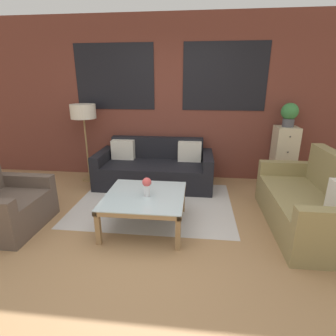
{
  "coord_description": "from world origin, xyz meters",
  "views": [
    {
      "loc": [
        0.52,
        -2.32,
        1.74
      ],
      "look_at": [
        0.12,
        1.22,
        0.55
      ],
      "focal_mm": 28.0,
      "sensor_mm": 36.0,
      "label": 1
    }
  ],
  "objects_px": {
    "couch_dark": "(155,169)",
    "potted_plant": "(289,113)",
    "armchair_corner": "(4,207)",
    "coffee_table": "(145,199)",
    "floor_lamp": "(83,114)",
    "drawer_cabinet": "(283,157)",
    "settee_vintage": "(310,205)",
    "flower_vase": "(147,185)"
  },
  "relations": [
    {
      "from": "coffee_table",
      "to": "couch_dark",
      "type": "bearing_deg",
      "value": 94.26
    },
    {
      "from": "potted_plant",
      "to": "floor_lamp",
      "type": "bearing_deg",
      "value": -178.04
    },
    {
      "from": "settee_vintage",
      "to": "floor_lamp",
      "type": "height_order",
      "value": "floor_lamp"
    },
    {
      "from": "drawer_cabinet",
      "to": "flower_vase",
      "type": "distance_m",
      "value": 2.64
    },
    {
      "from": "floor_lamp",
      "to": "drawer_cabinet",
      "type": "distance_m",
      "value": 3.51
    },
    {
      "from": "settee_vintage",
      "to": "armchair_corner",
      "type": "xyz_separation_m",
      "value": [
        -3.7,
        -0.41,
        -0.03
      ]
    },
    {
      "from": "floor_lamp",
      "to": "drawer_cabinet",
      "type": "relative_size",
      "value": 1.33
    },
    {
      "from": "coffee_table",
      "to": "potted_plant",
      "type": "bearing_deg",
      "value": 38.13
    },
    {
      "from": "settee_vintage",
      "to": "drawer_cabinet",
      "type": "bearing_deg",
      "value": 86.58
    },
    {
      "from": "floor_lamp",
      "to": "couch_dark",
      "type": "bearing_deg",
      "value": -4.8
    },
    {
      "from": "armchair_corner",
      "to": "flower_vase",
      "type": "distance_m",
      "value": 1.78
    },
    {
      "from": "flower_vase",
      "to": "settee_vintage",
      "type": "bearing_deg",
      "value": 6.17
    },
    {
      "from": "settee_vintage",
      "to": "floor_lamp",
      "type": "relative_size",
      "value": 1.21
    },
    {
      "from": "floor_lamp",
      "to": "settee_vintage",
      "type": "bearing_deg",
      "value": -21.71
    },
    {
      "from": "drawer_cabinet",
      "to": "armchair_corner",
      "type": "bearing_deg",
      "value": -153.89
    },
    {
      "from": "drawer_cabinet",
      "to": "flower_vase",
      "type": "bearing_deg",
      "value": -140.91
    },
    {
      "from": "settee_vintage",
      "to": "potted_plant",
      "type": "distance_m",
      "value": 1.72
    },
    {
      "from": "couch_dark",
      "to": "floor_lamp",
      "type": "distance_m",
      "value": 1.55
    },
    {
      "from": "floor_lamp",
      "to": "drawer_cabinet",
      "type": "xyz_separation_m",
      "value": [
        3.44,
        0.12,
        -0.68
      ]
    },
    {
      "from": "armchair_corner",
      "to": "settee_vintage",
      "type": "bearing_deg",
      "value": 6.25
    },
    {
      "from": "floor_lamp",
      "to": "drawer_cabinet",
      "type": "height_order",
      "value": "floor_lamp"
    },
    {
      "from": "armchair_corner",
      "to": "coffee_table",
      "type": "xyz_separation_m",
      "value": [
        1.71,
        0.22,
        0.09
      ]
    },
    {
      "from": "drawer_cabinet",
      "to": "couch_dark",
      "type": "bearing_deg",
      "value": -174.2
    },
    {
      "from": "couch_dark",
      "to": "potted_plant",
      "type": "xyz_separation_m",
      "value": [
        2.19,
        0.22,
        0.96
      ]
    },
    {
      "from": "coffee_table",
      "to": "drawer_cabinet",
      "type": "distance_m",
      "value": 2.65
    },
    {
      "from": "settee_vintage",
      "to": "coffee_table",
      "type": "bearing_deg",
      "value": -174.75
    },
    {
      "from": "armchair_corner",
      "to": "potted_plant",
      "type": "bearing_deg",
      "value": 26.11
    },
    {
      "from": "couch_dark",
      "to": "drawer_cabinet",
      "type": "distance_m",
      "value": 2.21
    },
    {
      "from": "couch_dark",
      "to": "armchair_corner",
      "type": "height_order",
      "value": "armchair_corner"
    },
    {
      "from": "armchair_corner",
      "to": "flower_vase",
      "type": "height_order",
      "value": "armchair_corner"
    },
    {
      "from": "drawer_cabinet",
      "to": "flower_vase",
      "type": "xyz_separation_m",
      "value": [
        -2.05,
        -1.66,
        0.05
      ]
    },
    {
      "from": "drawer_cabinet",
      "to": "floor_lamp",
      "type": "bearing_deg",
      "value": -178.04
    },
    {
      "from": "settee_vintage",
      "to": "flower_vase",
      "type": "relative_size",
      "value": 7.1
    },
    {
      "from": "couch_dark",
      "to": "flower_vase",
      "type": "bearing_deg",
      "value": -84.43
    },
    {
      "from": "potted_plant",
      "to": "couch_dark",
      "type": "bearing_deg",
      "value": -174.2
    },
    {
      "from": "coffee_table",
      "to": "drawer_cabinet",
      "type": "bearing_deg",
      "value": 38.13
    },
    {
      "from": "armchair_corner",
      "to": "drawer_cabinet",
      "type": "distance_m",
      "value": 4.23
    },
    {
      "from": "floor_lamp",
      "to": "flower_vase",
      "type": "relative_size",
      "value": 5.85
    },
    {
      "from": "floor_lamp",
      "to": "potted_plant",
      "type": "relative_size",
      "value": 3.54
    },
    {
      "from": "armchair_corner",
      "to": "flower_vase",
      "type": "xyz_separation_m",
      "value": [
        1.74,
        0.19,
        0.29
      ]
    },
    {
      "from": "settee_vintage",
      "to": "armchair_corner",
      "type": "bearing_deg",
      "value": -173.75
    },
    {
      "from": "couch_dark",
      "to": "settee_vintage",
      "type": "xyz_separation_m",
      "value": [
        2.1,
        -1.23,
        0.03
      ]
    }
  ]
}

